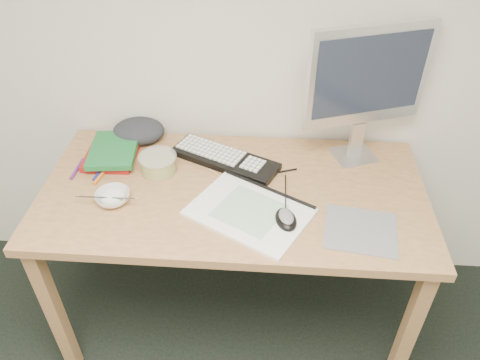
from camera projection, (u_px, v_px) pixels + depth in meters
The scene contains 18 objects.
desk at pixel (233, 206), 1.75m from camera, with size 1.40×0.70×0.75m.
mousepad at pixel (361, 230), 1.54m from camera, with size 0.23×0.21×0.00m, color slate.
sketchpad at pixel (249, 212), 1.60m from camera, with size 0.39×0.28×0.01m, color white.
keyboard at pixel (225, 159), 1.83m from camera, with size 0.43×0.14×0.03m, color black.
monitor at pixel (368, 80), 1.65m from camera, with size 0.44×0.19×0.53m.
mouse at pixel (286, 217), 1.55m from camera, with size 0.07×0.11×0.04m, color black.
rice_bowl at pixel (113, 197), 1.64m from camera, with size 0.12×0.12×0.04m, color white.
chopsticks at pixel (107, 198), 1.60m from camera, with size 0.02×0.02×0.21m, color silver.
fruit_tub at pixel (158, 164), 1.77m from camera, with size 0.14×0.14×0.07m, color #F0D554.
book_red at pixel (113, 152), 1.86m from camera, with size 0.19×0.25×0.03m, color maroon.
book_green at pixel (114, 150), 1.83m from camera, with size 0.18×0.24×0.02m, color #1A6A31.
cloth_lump at pixel (139, 131), 1.94m from camera, with size 0.18×0.15×0.07m, color #292D31.
pencil_pink at pixel (232, 186), 1.71m from camera, with size 0.01×0.01×0.17m, color pink.
pencil_tan at pixel (225, 180), 1.74m from camera, with size 0.01×0.01×0.18m, color tan.
pencil_black at pixel (275, 173), 1.77m from camera, with size 0.01×0.01×0.18m, color black.
marker_blue at pixel (102, 169), 1.79m from camera, with size 0.01×0.01×0.14m, color #1D1FA0.
marker_orange at pixel (104, 172), 1.77m from camera, with size 0.01×0.01×0.14m, color orange.
marker_purple at pixel (77, 169), 1.79m from camera, with size 0.01×0.01×0.13m, color #57227D.
Camera 1 is at (0.01, 0.13, 1.84)m, focal length 35.00 mm.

